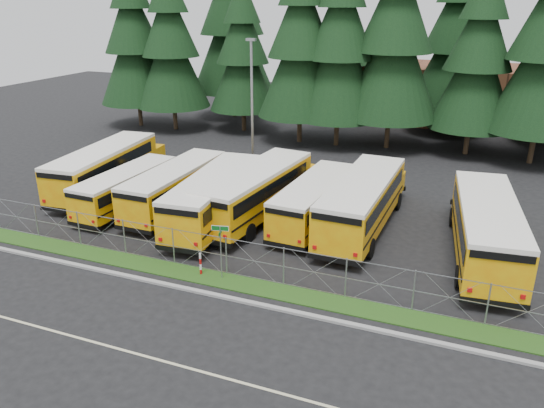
% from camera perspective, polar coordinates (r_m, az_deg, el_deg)
% --- Properties ---
extents(ground, '(120.00, 120.00, 0.00)m').
position_cam_1_polar(ground, '(27.06, -2.01, -6.95)').
color(ground, black).
rests_on(ground, ground).
extents(curb, '(50.00, 0.25, 0.12)m').
position_cam_1_polar(curb, '(24.60, -4.94, -9.99)').
color(curb, gray).
rests_on(curb, ground).
extents(grass_verge, '(50.00, 1.40, 0.06)m').
position_cam_1_polar(grass_verge, '(25.70, -3.54, -8.55)').
color(grass_verge, '#163F12').
rests_on(grass_verge, ground).
extents(road_lane_line, '(50.00, 0.12, 0.01)m').
position_cam_1_polar(road_lane_line, '(21.15, -11.05, -16.39)').
color(road_lane_line, beige).
rests_on(road_lane_line, ground).
extents(chainlink_fence, '(44.00, 0.10, 2.00)m').
position_cam_1_polar(chainlink_fence, '(25.79, -2.93, -5.97)').
color(chainlink_fence, gray).
rests_on(chainlink_fence, ground).
extents(brick_building, '(22.00, 10.00, 6.00)m').
position_cam_1_polar(brick_building, '(62.68, 18.37, 11.23)').
color(brick_building, brown).
rests_on(brick_building, ground).
extents(bus_0, '(3.98, 12.26, 3.16)m').
position_cam_1_polar(bus_0, '(39.12, -17.26, 3.63)').
color(bus_0, orange).
rests_on(bus_0, ground).
extents(bus_1, '(2.63, 9.85, 2.56)m').
position_cam_1_polar(bus_1, '(35.49, -15.02, 1.59)').
color(bus_1, orange).
rests_on(bus_1, ground).
extents(bus_2, '(2.67, 10.95, 2.86)m').
position_cam_1_polar(bus_2, '(34.55, -10.00, 1.74)').
color(bus_2, orange).
rests_on(bus_2, ground).
extents(bus_3, '(3.74, 11.93, 3.08)m').
position_cam_1_polar(bus_3, '(32.15, -5.87, 0.67)').
color(bus_3, orange).
rests_on(bus_3, ground).
extents(bus_4, '(4.15, 12.32, 3.17)m').
position_cam_1_polar(bus_4, '(32.72, -1.38, 1.23)').
color(bus_4, orange).
rests_on(bus_4, ground).
extents(bus_5, '(3.04, 10.57, 2.74)m').
position_cam_1_polar(bus_5, '(32.00, 4.73, 0.28)').
color(bus_5, orange).
rests_on(bus_5, ground).
extents(bus_6, '(3.28, 12.36, 3.22)m').
position_cam_1_polar(bus_6, '(31.35, 9.84, 0.04)').
color(bus_6, orange).
rests_on(bus_6, ground).
extents(bus_east, '(4.24, 12.60, 3.24)m').
position_cam_1_polar(bus_east, '(29.55, 21.93, -2.58)').
color(bus_east, orange).
rests_on(bus_east, ground).
extents(street_sign, '(0.82, 0.54, 2.81)m').
position_cam_1_polar(street_sign, '(25.35, -5.56, -3.95)').
color(street_sign, gray).
rests_on(street_sign, ground).
extents(striped_bollard, '(0.11, 0.11, 1.20)m').
position_cam_1_polar(striped_bollard, '(26.43, -7.70, -6.42)').
color(striped_bollard, '#B20C0C').
rests_on(striped_bollard, ground).
extents(light_standard, '(0.70, 0.35, 10.14)m').
position_cam_1_polar(light_standard, '(39.93, -2.16, 10.74)').
color(light_standard, gray).
rests_on(light_standard, ground).
extents(conifer_0, '(7.59, 7.59, 16.79)m').
position_cam_1_polar(conifer_0, '(58.27, -14.63, 16.30)').
color(conifer_0, black).
rests_on(conifer_0, ground).
extents(conifer_1, '(7.39, 7.39, 16.33)m').
position_cam_1_polar(conifer_1, '(55.68, -10.86, 16.15)').
color(conifer_1, black).
rests_on(conifer_1, ground).
extents(conifer_2, '(6.78, 6.78, 15.00)m').
position_cam_1_polar(conifer_2, '(54.32, -3.18, 15.65)').
color(conifer_2, black).
rests_on(conifer_2, ground).
extents(conifer_3, '(7.82, 7.82, 17.30)m').
position_cam_1_polar(conifer_3, '(49.58, 3.14, 16.45)').
color(conifer_3, black).
rests_on(conifer_3, ground).
extents(conifer_4, '(7.75, 7.75, 17.14)m').
position_cam_1_polar(conifer_4, '(48.64, 7.35, 16.13)').
color(conifer_4, black).
rests_on(conifer_4, ground).
extents(conifer_5, '(8.45, 8.45, 18.69)m').
position_cam_1_polar(conifer_5, '(48.48, 13.05, 16.68)').
color(conifer_5, black).
rests_on(conifer_5, ground).
extents(conifer_6, '(7.21, 7.21, 15.94)m').
position_cam_1_polar(conifer_6, '(48.44, 21.26, 14.18)').
color(conifer_6, black).
rests_on(conifer_6, ground).
extents(conifer_10, '(9.09, 9.09, 20.11)m').
position_cam_1_polar(conifer_10, '(61.16, -4.35, 18.65)').
color(conifer_10, black).
rests_on(conifer_10, ground).
extents(conifer_11, '(6.20, 6.20, 13.71)m').
position_cam_1_polar(conifer_11, '(59.04, 8.03, 15.30)').
color(conifer_11, black).
rests_on(conifer_11, ground).
extents(conifer_12, '(7.96, 7.96, 17.61)m').
position_cam_1_polar(conifer_12, '(55.65, 19.07, 16.07)').
color(conifer_12, black).
rests_on(conifer_12, ground).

